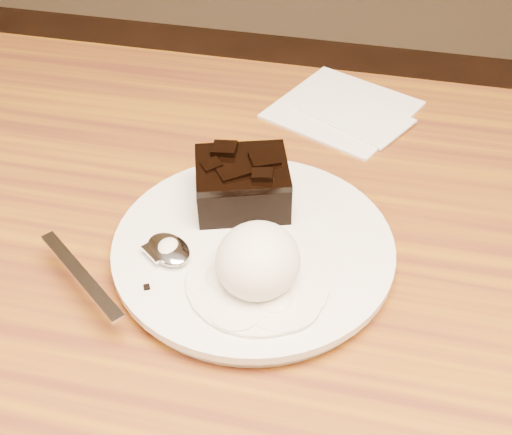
% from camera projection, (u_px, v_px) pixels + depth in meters
% --- Properties ---
extents(plate, '(0.25, 0.25, 0.02)m').
position_uv_depth(plate, '(253.00, 250.00, 0.56)').
color(plate, white).
rests_on(plate, dining_table).
extents(brownie, '(0.10, 0.09, 0.04)m').
position_uv_depth(brownie, '(242.00, 187.00, 0.58)').
color(brownie, black).
rests_on(brownie, plate).
extents(ice_cream_scoop, '(0.07, 0.07, 0.06)m').
position_uv_depth(ice_cream_scoop, '(258.00, 260.00, 0.51)').
color(ice_cream_scoop, white).
rests_on(ice_cream_scoop, plate).
extents(melt_puddle, '(0.12, 0.12, 0.00)m').
position_uv_depth(melt_puddle, '(258.00, 280.00, 0.52)').
color(melt_puddle, white).
rests_on(melt_puddle, plate).
extents(spoon, '(0.16, 0.14, 0.01)m').
position_uv_depth(spoon, '(169.00, 251.00, 0.54)').
color(spoon, silver).
rests_on(spoon, plate).
extents(napkin, '(0.19, 0.19, 0.01)m').
position_uv_depth(napkin, '(343.00, 108.00, 0.75)').
color(napkin, white).
rests_on(napkin, dining_table).
extents(crumb_a, '(0.01, 0.01, 0.00)m').
position_uv_depth(crumb_a, '(226.00, 295.00, 0.51)').
color(crumb_a, black).
rests_on(crumb_a, plate).
extents(crumb_b, '(0.01, 0.01, 0.00)m').
position_uv_depth(crumb_b, '(147.00, 287.00, 0.52)').
color(crumb_b, black).
rests_on(crumb_b, plate).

